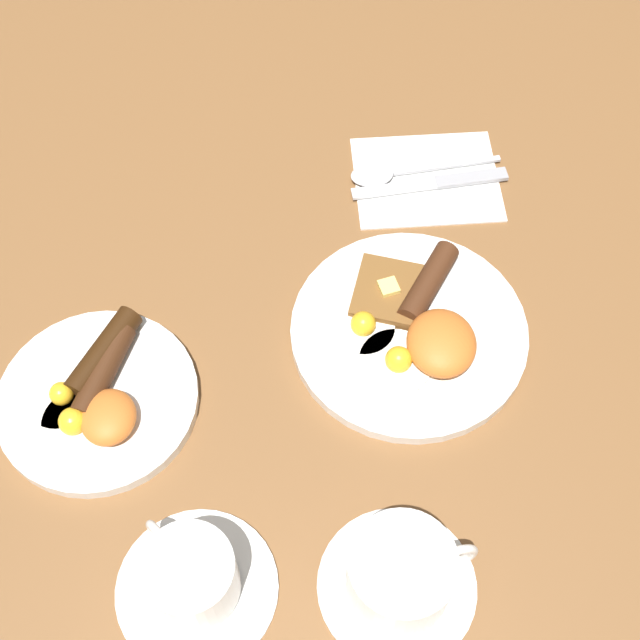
# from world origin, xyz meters

# --- Properties ---
(ground_plane) EXTENTS (3.00, 3.00, 0.00)m
(ground_plane) POSITION_xyz_m (0.00, 0.00, 0.00)
(ground_plane) COLOR brown
(breakfast_plate_near) EXTENTS (0.25, 0.25, 0.05)m
(breakfast_plate_near) POSITION_xyz_m (-0.00, -0.00, 0.01)
(breakfast_plate_near) COLOR white
(breakfast_plate_near) RESTS_ON ground_plane
(breakfast_plate_far) EXTENTS (0.21, 0.21, 0.04)m
(breakfast_plate_far) POSITION_xyz_m (-0.07, 0.32, 0.01)
(breakfast_plate_far) COLOR white
(breakfast_plate_far) RESTS_ON ground_plane
(teacup_near) EXTENTS (0.15, 0.15, 0.08)m
(teacup_near) POSITION_xyz_m (-0.27, 0.03, 0.04)
(teacup_near) COLOR white
(teacup_near) RESTS_ON ground_plane
(teacup_far) EXTENTS (0.15, 0.15, 0.08)m
(teacup_far) POSITION_xyz_m (-0.26, 0.22, 0.03)
(teacup_far) COLOR white
(teacup_far) RESTS_ON ground_plane
(napkin) EXTENTS (0.15, 0.18, 0.01)m
(napkin) POSITION_xyz_m (0.22, -0.04, 0.00)
(napkin) COLOR white
(napkin) RESTS_ON ground_plane
(knife) EXTENTS (0.04, 0.19, 0.01)m
(knife) POSITION_xyz_m (0.21, -0.05, 0.01)
(knife) COLOR silver
(knife) RESTS_ON napkin
(spoon) EXTENTS (0.05, 0.19, 0.01)m
(spoon) POSITION_xyz_m (0.22, 0.01, 0.01)
(spoon) COLOR silver
(spoon) RESTS_ON napkin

